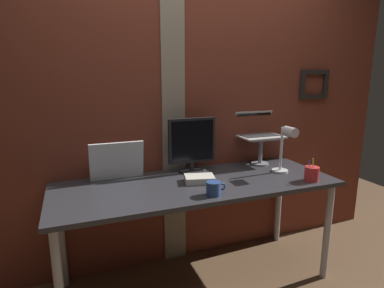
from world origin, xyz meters
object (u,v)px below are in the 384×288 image
at_px(whiteboard_panel, 117,161).
at_px(coffee_mug, 214,188).
at_px(laptop, 257,130).
at_px(monitor, 192,143).
at_px(desk_lamp, 286,145).
at_px(pen_cup, 312,174).

height_order(whiteboard_panel, coffee_mug, whiteboard_panel).
height_order(laptop, whiteboard_panel, laptop).
height_order(laptop, coffee_mug, laptop).
xyz_separation_m(laptop, whiteboard_panel, (-1.15, -0.04, -0.14)).
relative_size(laptop, whiteboard_panel, 0.94).
bearing_deg(laptop, coffee_mug, -139.25).
xyz_separation_m(monitor, desk_lamp, (0.63, -0.29, -0.00)).
bearing_deg(whiteboard_panel, laptop, 2.00).
relative_size(monitor, pen_cup, 2.48).
xyz_separation_m(whiteboard_panel, desk_lamp, (1.18, -0.31, 0.09)).
relative_size(desk_lamp, pen_cup, 2.17).
bearing_deg(coffee_mug, whiteboard_panel, 134.78).
height_order(desk_lamp, coffee_mug, desk_lamp).
height_order(monitor, pen_cup, monitor).
bearing_deg(laptop, monitor, -173.56).
distance_m(laptop, desk_lamp, 0.36).
xyz_separation_m(whiteboard_panel, pen_cup, (1.26, -0.51, -0.08)).
bearing_deg(pen_cup, laptop, 100.56).
xyz_separation_m(desk_lamp, pen_cup, (0.08, -0.20, -0.17)).
distance_m(laptop, whiteboard_panel, 1.16).
distance_m(desk_lamp, pen_cup, 0.27).
relative_size(desk_lamp, coffee_mug, 2.81).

